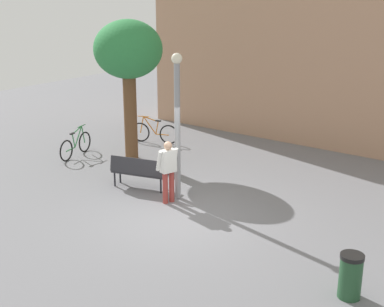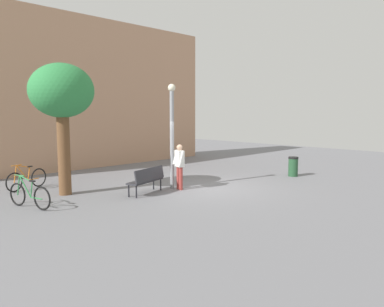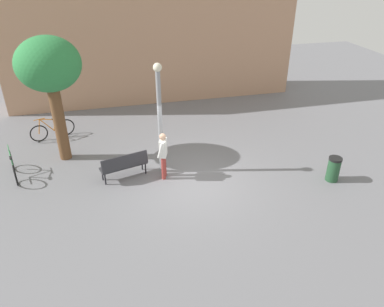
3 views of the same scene
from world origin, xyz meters
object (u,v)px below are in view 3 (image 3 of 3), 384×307
park_bench (124,164)px  lamppost (160,114)px  bicycle_orange (52,130)px  bicycle_green (13,167)px  plaza_tree (49,67)px  trash_bin (333,169)px  person_by_lamppost (163,153)px

park_bench → lamppost: bearing=5.6°
park_bench → bicycle_orange: (-2.65, 3.78, -0.16)m
park_bench → bicycle_orange: bicycle_orange is taller
bicycle_orange → lamppost: bearing=-42.8°
bicycle_green → bicycle_orange: (1.04, 2.80, -0.00)m
lamppost → plaza_tree: plaza_tree is taller
park_bench → trash_bin: 7.05m
person_by_lamppost → trash_bin: 5.74m
lamppost → bicycle_green: (-4.99, 0.86, -1.82)m
lamppost → person_by_lamppost: 1.30m
lamppost → bicycle_orange: (-3.95, 3.65, -1.82)m
bicycle_green → bicycle_orange: same height
person_by_lamppost → park_bench: (-1.30, 0.27, -0.42)m
lamppost → park_bench: (-1.30, -0.13, -1.66)m
park_bench → bicycle_orange: 4.62m
bicycle_orange → park_bench: bearing=-55.0°
park_bench → bicycle_green: bearing=165.1°
plaza_tree → trash_bin: bearing=-22.9°
person_by_lamppost → plaza_tree: (-3.36, 2.22, 2.49)m
park_bench → trash_bin: park_bench is taller
lamppost → person_by_lamppost: lamppost is taller
park_bench → bicycle_green: 3.82m
person_by_lamppost → bicycle_orange: person_by_lamppost is taller
trash_bin → person_by_lamppost: bearing=164.4°
lamppost → park_bench: lamppost is taller
park_bench → person_by_lamppost: bearing=-11.8°
bicycle_green → person_by_lamppost: bearing=-14.1°
person_by_lamppost → bicycle_orange: size_ratio=0.97×
park_bench → plaza_tree: bearing=136.7°
park_bench → trash_bin: size_ratio=1.92×
bicycle_green → trash_bin: bearing=-14.9°
park_bench → plaza_tree: (-2.06, 1.95, 2.91)m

